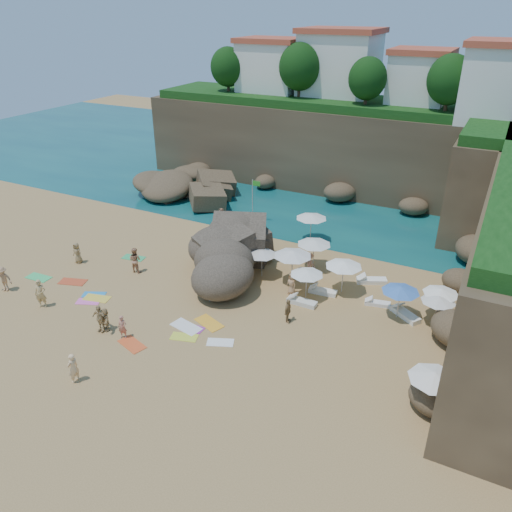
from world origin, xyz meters
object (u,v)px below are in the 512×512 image
at_px(parasol_0, 314,242).
at_px(person_stand_6, 73,368).
at_px(person_stand_4, 292,284).
at_px(flag_pole, 254,195).
at_px(person_stand_3, 288,311).
at_px(person_stand_5, 222,217).
at_px(person_stand_2, 310,263).
at_px(parasol_2, 344,264).
at_px(parasol_1, 311,216).
at_px(person_stand_0, 41,294).
at_px(rock_outcrop, 199,264).
at_px(lounger_0, 230,262).
at_px(person_stand_1, 135,260).

bearing_deg(parasol_0, person_stand_6, -110.53).
relative_size(parasol_0, person_stand_6, 1.43).
height_order(person_stand_4, person_stand_6, person_stand_6).
relative_size(flag_pole, person_stand_3, 2.51).
distance_m(parasol_0, person_stand_5, 10.42).
height_order(parasol_0, person_stand_5, parasol_0).
relative_size(person_stand_2, person_stand_3, 0.96).
bearing_deg(person_stand_6, person_stand_4, 158.62).
distance_m(parasol_2, person_stand_6, 17.22).
relative_size(parasol_1, person_stand_5, 1.50).
bearing_deg(parasol_0, parasol_2, -37.32).
bearing_deg(person_stand_4, parasol_0, 114.96).
relative_size(parasol_2, person_stand_5, 1.47).
height_order(person_stand_0, person_stand_6, person_stand_0).
bearing_deg(parasol_2, rock_outcrop, -174.95).
height_order(parasol_0, person_stand_3, parasol_0).
bearing_deg(flag_pole, lounger_0, -74.85).
bearing_deg(person_stand_5, person_stand_6, -84.24).
height_order(parasol_2, person_stand_6, parasol_2).
bearing_deg(rock_outcrop, person_stand_2, 18.50).
bearing_deg(parasol_2, parasol_1, 126.36).
xyz_separation_m(flag_pole, person_stand_3, (8.89, -12.80, -1.67)).
bearing_deg(parasol_1, person_stand_0, -124.02).
relative_size(flag_pole, person_stand_6, 2.25).
distance_m(parasol_0, lounger_0, 6.32).
relative_size(parasol_2, person_stand_3, 1.59).
bearing_deg(rock_outcrop, person_stand_4, -6.13).
relative_size(lounger_0, person_stand_0, 1.03).
bearing_deg(person_stand_5, person_stand_2, -27.07).
xyz_separation_m(person_stand_0, person_stand_6, (6.96, -4.23, -0.11)).
relative_size(parasol_0, person_stand_5, 1.47).
height_order(parasol_2, person_stand_2, parasol_2).
xyz_separation_m(parasol_0, person_stand_5, (-9.70, 3.58, -1.27)).
xyz_separation_m(rock_outcrop, person_stand_3, (8.77, -3.86, 0.76)).
relative_size(lounger_0, person_stand_6, 1.16).
bearing_deg(parasol_2, person_stand_5, 155.35).
distance_m(parasol_0, person_stand_6, 17.92).
distance_m(parasol_1, person_stand_4, 8.59).
relative_size(person_stand_1, person_stand_6, 1.10).
distance_m(lounger_0, person_stand_3, 8.32).
bearing_deg(person_stand_0, flag_pole, 46.44).
distance_m(person_stand_2, person_stand_6, 17.32).
relative_size(rock_outcrop, person_stand_0, 4.43).
relative_size(flag_pole, person_stand_2, 2.61).
xyz_separation_m(lounger_0, person_stand_0, (-7.62, -10.35, 0.80)).
distance_m(parasol_0, person_stand_3, 7.22).
bearing_deg(person_stand_0, person_stand_3, -5.95).
distance_m(person_stand_0, person_stand_1, 6.71).
bearing_deg(person_stand_1, person_stand_5, -101.04).
bearing_deg(person_stand_1, parasol_2, -167.52).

